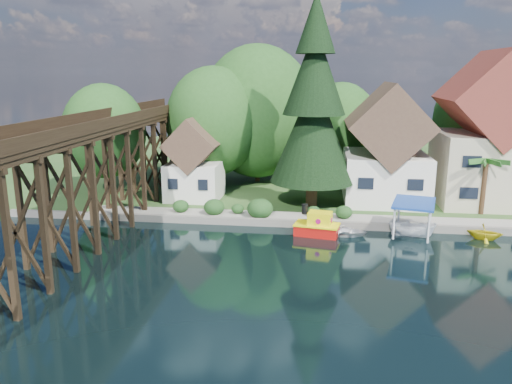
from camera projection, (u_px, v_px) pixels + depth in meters
ground at (303, 264)px, 33.12m from camera, size 140.00×140.00×0.00m
bank at (313, 166)px, 65.84m from camera, size 140.00×52.00×0.50m
seawall at (357, 226)px, 40.26m from camera, size 60.00×0.40×0.62m
promenade at (380, 220)px, 41.22m from camera, size 50.00×2.60×0.06m
trestle_bridge at (102, 165)px, 38.85m from camera, size 4.12×44.18×9.30m
house_left at (386, 152)px, 46.47m from camera, size 7.64×8.64×11.02m
house_center at (487, 139)px, 45.53m from camera, size 8.65×9.18×13.89m
shed at (194, 164)px, 47.57m from camera, size 5.09×5.40×7.85m
bg_trees at (322, 123)px, 51.78m from camera, size 49.90×13.30×10.57m
shrubs at (253, 207)px, 42.33m from camera, size 15.76×2.47×1.70m
conifer at (314, 107)px, 43.52m from camera, size 7.54×7.54×18.57m
palm_tree at (486, 162)px, 41.95m from camera, size 4.13×4.13×5.16m
tugboat at (317, 226)px, 38.79m from camera, size 3.72×2.49×2.49m
boat_white_a at (343, 230)px, 38.96m from camera, size 4.04×3.14×0.77m
boat_canopy at (413, 222)px, 38.28m from camera, size 3.92×4.92×2.80m
boat_yellow at (485, 231)px, 37.83m from camera, size 3.01×2.77×1.33m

